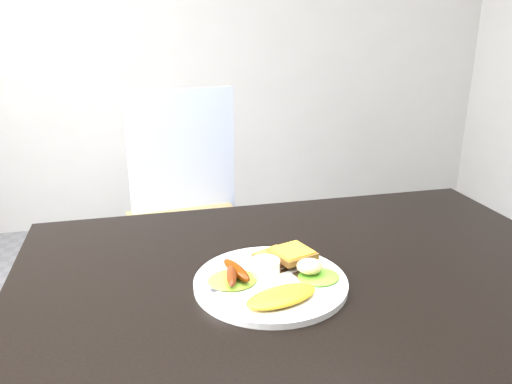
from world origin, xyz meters
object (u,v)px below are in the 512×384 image
dining_chair (190,230)px  person (330,172)px  plate (271,283)px  dining_table (309,279)px

dining_chair → person: size_ratio=0.29×
person → plate: 0.75m
dining_table → person: 0.67m
dining_table → plate: size_ratio=4.03×
dining_chair → person: bearing=-47.1°
dining_chair → plate: bearing=-94.1°
dining_table → dining_chair: 1.02m
dining_chair → person: 0.64m
dining_table → dining_chair: (-0.15, 0.96, -0.28)m
dining_table → person: bearing=64.9°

